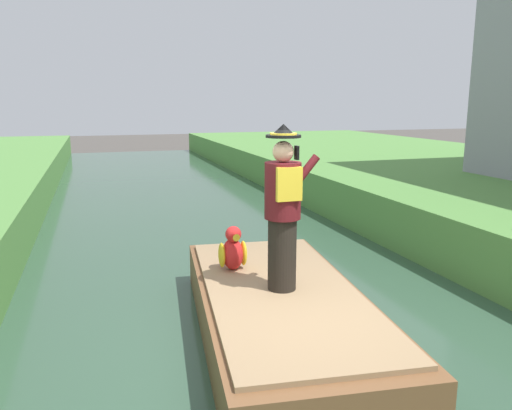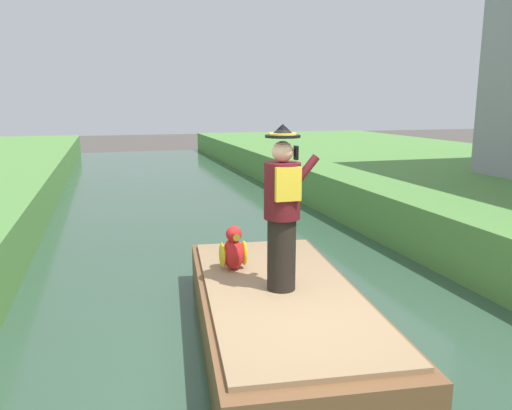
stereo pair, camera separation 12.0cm
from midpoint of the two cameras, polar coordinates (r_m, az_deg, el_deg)
The scene contains 5 objects.
ground_plane at distance 5.55m, azimuth 4.67°, elevation -18.57°, with size 80.00×80.00×0.00m, color #4C4742.
canal_water at distance 5.53m, azimuth 4.68°, elevation -18.12°, with size 6.32×48.00×0.10m, color #33513D.
boat at distance 5.94m, azimuth 2.19°, elevation -12.11°, with size 2.27×4.38×0.61m.
person_pirate at distance 5.52m, azimuth 2.49°, elevation -0.45°, with size 0.61×0.42×1.85m.
parrot_plush at distance 6.35m, azimuth -3.19°, elevation -5.20°, with size 0.36×0.34×0.57m.
Camera 1 is at (-1.92, -4.41, 2.79)m, focal length 35.30 mm.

